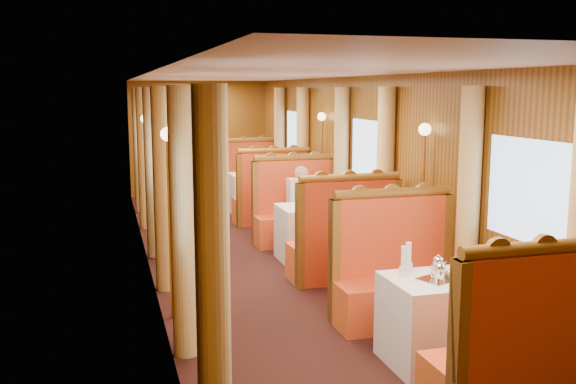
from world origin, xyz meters
name	(u,v)px	position (x,y,z in m)	size (l,w,h in m)	color
floor	(264,263)	(0.00, 0.00, 0.00)	(3.00, 12.00, 0.01)	black
ceiling	(263,75)	(0.00, 0.00, 2.50)	(3.00, 12.00, 0.01)	silver
wall_far	(199,138)	(0.00, 6.00, 1.25)	(3.00, 2.50, 0.01)	brown
wall_left	(148,175)	(-1.50, 0.00, 1.25)	(12.00, 2.50, 0.01)	brown
wall_right	(369,167)	(1.50, 0.00, 1.25)	(12.00, 2.50, 0.01)	brown
doorway_far	(199,150)	(0.00, 5.97, 1.00)	(0.80, 0.04, 2.00)	#8E5E20
table_near	(448,320)	(0.75, -3.50, 0.38)	(1.05, 0.72, 0.75)	white
banquette_near_fwd	(523,363)	(0.75, -4.51, 0.42)	(1.30, 0.55, 1.34)	red
banquette_near_aft	(396,281)	(0.75, -2.49, 0.42)	(1.30, 0.55, 1.34)	red
table_mid	(317,233)	(0.75, 0.00, 0.38)	(1.05, 0.72, 0.75)	white
banquette_mid_fwd	(344,246)	(0.75, -1.01, 0.42)	(1.30, 0.55, 1.34)	red
banquette_mid_aft	(296,215)	(0.75, 1.01, 0.42)	(1.30, 0.55, 1.34)	red
table_far	(258,193)	(0.75, 3.50, 0.38)	(1.05, 0.72, 0.75)	white
banquette_far_fwd	(272,200)	(0.75, 2.49, 0.42)	(1.30, 0.55, 1.34)	red
banquette_far_aft	(247,183)	(0.75, 4.51, 0.42)	(1.30, 0.55, 1.34)	red
tea_tray	(440,279)	(0.63, -3.54, 0.76)	(0.34, 0.26, 0.01)	silver
teapot_left	(440,275)	(0.60, -3.59, 0.81)	(0.15, 0.11, 0.12)	silver
teapot_right	(457,276)	(0.73, -3.64, 0.81)	(0.14, 0.11, 0.11)	silver
teapot_back	(438,268)	(0.68, -3.41, 0.81)	(0.16, 0.12, 0.13)	silver
fruit_plate	(488,277)	(1.04, -3.62, 0.77)	(0.20, 0.20, 0.05)	white
cup_inboard	(404,265)	(0.38, -3.38, 0.86)	(0.08, 0.08, 0.26)	white
cup_outboard	(408,260)	(0.48, -3.26, 0.86)	(0.08, 0.08, 0.26)	white
rose_vase_mid	(315,193)	(0.72, 0.03, 0.93)	(0.06, 0.06, 0.36)	silver
rose_vase_far	(256,164)	(0.72, 3.51, 0.93)	(0.06, 0.06, 0.36)	silver
window_left_near	(180,209)	(-1.49, -3.50, 1.45)	(1.20, 0.90, 0.01)	#90ADD4
curtain_left_near_a	(213,274)	(-1.38, -4.28, 1.18)	(0.22, 0.22, 2.35)	#DAB96F
curtain_left_near_b	(183,224)	(-1.38, -2.72, 1.18)	(0.22, 0.22, 2.35)	#DAB96F
window_right_near	(530,192)	(1.49, -3.50, 1.45)	(1.20, 0.90, 0.01)	#90ADD4
curtain_right_near_b	(468,208)	(1.38, -2.72, 1.18)	(0.22, 0.22, 2.35)	#DAB96F
window_left_mid	(148,159)	(-1.49, 0.00, 1.45)	(1.20, 0.90, 0.01)	#90ADD4
curtain_left_mid_a	(163,190)	(-1.38, -0.78, 1.18)	(0.22, 0.22, 2.35)	#DAB96F
curtain_left_mid_b	(153,173)	(-1.38, 0.78, 1.18)	(0.22, 0.22, 2.35)	#DAB96F
window_right_mid	(369,153)	(1.49, 0.00, 1.45)	(1.20, 0.90, 0.01)	#90ADD4
curtain_right_mid_a	(385,181)	(1.38, -0.78, 1.18)	(0.22, 0.22, 2.35)	#DAB96F
curtain_right_mid_b	(341,167)	(1.38, 0.78, 1.18)	(0.22, 0.22, 2.35)	#DAB96F
window_left_far	(135,139)	(-1.49, 3.50, 1.45)	(1.20, 0.90, 0.01)	#90ADD4
curtain_left_far_a	(144,159)	(-1.38, 2.72, 1.18)	(0.22, 0.22, 2.35)	#DAB96F
curtain_left_far_b	(139,150)	(-1.38, 4.28, 1.18)	(0.22, 0.22, 2.35)	#DAB96F
window_right_far	(296,136)	(1.49, 3.50, 1.45)	(1.20, 0.90, 0.01)	#90ADD4
curtain_right_far_a	(303,154)	(1.38, 2.72, 1.18)	(0.22, 0.22, 2.35)	#DAB96F
curtain_right_far_b	(280,147)	(1.38, 4.28, 1.18)	(0.22, 0.22, 2.35)	#DAB96F
sconce_left_fore	(169,184)	(-1.40, -1.75, 1.38)	(0.14, 0.14, 1.95)	#BF8C3F
sconce_right_fore	(423,174)	(1.40, -1.75, 1.38)	(0.14, 0.14, 1.95)	#BF8C3F
sconce_left_aft	(146,152)	(-1.40, 1.75, 1.38)	(0.14, 0.14, 1.95)	#BF8C3F
sconce_right_aft	(322,147)	(1.40, 1.75, 1.38)	(0.14, 0.14, 1.95)	#BF8C3F
steward	(197,203)	(-0.88, 0.02, 0.86)	(0.63, 0.41, 1.73)	navy
passenger	(302,198)	(0.75, 0.72, 0.74)	(0.40, 0.44, 0.76)	beige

